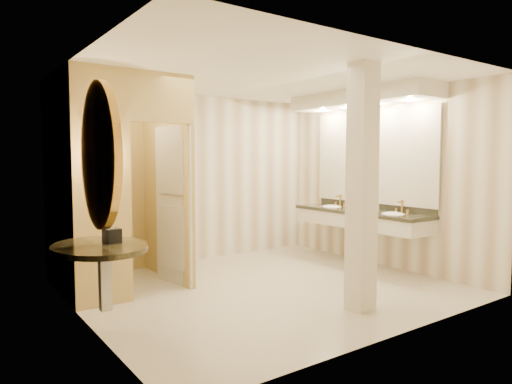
% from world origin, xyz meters
% --- Properties ---
extents(floor, '(4.50, 4.50, 0.00)m').
position_xyz_m(floor, '(0.00, 0.00, 0.00)').
color(floor, beige).
rests_on(floor, ground).
extents(ceiling, '(4.50, 4.50, 0.00)m').
position_xyz_m(ceiling, '(0.00, 0.00, 2.70)').
color(ceiling, white).
rests_on(ceiling, wall_back).
extents(wall_back, '(4.50, 0.02, 2.70)m').
position_xyz_m(wall_back, '(0.00, 2.00, 1.35)').
color(wall_back, '#EFE6CF').
rests_on(wall_back, floor).
extents(wall_front, '(4.50, 0.02, 2.70)m').
position_xyz_m(wall_front, '(0.00, -2.00, 1.35)').
color(wall_front, '#EFE6CF').
rests_on(wall_front, floor).
extents(wall_left, '(0.02, 4.00, 2.70)m').
position_xyz_m(wall_left, '(-2.25, 0.00, 1.35)').
color(wall_left, '#EFE6CF').
rests_on(wall_left, floor).
extents(wall_right, '(0.02, 4.00, 2.70)m').
position_xyz_m(wall_right, '(2.25, 0.00, 1.35)').
color(wall_right, '#EFE6CF').
rests_on(wall_right, floor).
extents(toilet_closet, '(1.50, 1.55, 2.70)m').
position_xyz_m(toilet_closet, '(-1.11, 0.97, 1.39)').
color(toilet_closet, '#D7B670').
rests_on(toilet_closet, floor).
extents(wall_sconce, '(0.14, 0.14, 0.42)m').
position_xyz_m(wall_sconce, '(-1.93, 0.43, 1.73)').
color(wall_sconce, '#B7863A').
rests_on(wall_sconce, toilet_closet).
extents(vanity, '(0.75, 2.50, 2.09)m').
position_xyz_m(vanity, '(1.98, 0.16, 1.63)').
color(vanity, beige).
rests_on(vanity, floor).
extents(console_shelf, '(1.05, 1.05, 1.98)m').
position_xyz_m(console_shelf, '(-2.21, -0.42, 1.35)').
color(console_shelf, black).
rests_on(console_shelf, floor).
extents(pillar, '(0.25, 0.25, 2.70)m').
position_xyz_m(pillar, '(0.35, -1.28, 1.35)').
color(pillar, beige).
rests_on(pillar, floor).
extents(tissue_box, '(0.16, 0.16, 0.14)m').
position_xyz_m(tissue_box, '(-2.11, -0.39, 0.94)').
color(tissue_box, black).
rests_on(tissue_box, console_shelf).
extents(toilet, '(0.68, 0.91, 0.82)m').
position_xyz_m(toilet, '(-1.80, 1.59, 0.41)').
color(toilet, white).
rests_on(toilet, floor).
extents(soap_bottle_a, '(0.08, 0.08, 0.13)m').
position_xyz_m(soap_bottle_a, '(1.86, 0.10, 0.94)').
color(soap_bottle_a, beige).
rests_on(soap_bottle_a, vanity).
extents(soap_bottle_b, '(0.11, 0.11, 0.11)m').
position_xyz_m(soap_bottle_b, '(1.86, 0.33, 0.93)').
color(soap_bottle_b, silver).
rests_on(soap_bottle_b, vanity).
extents(soap_bottle_c, '(0.09, 0.09, 0.19)m').
position_xyz_m(soap_bottle_c, '(1.94, -0.17, 0.97)').
color(soap_bottle_c, '#C6B28C').
rests_on(soap_bottle_c, vanity).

